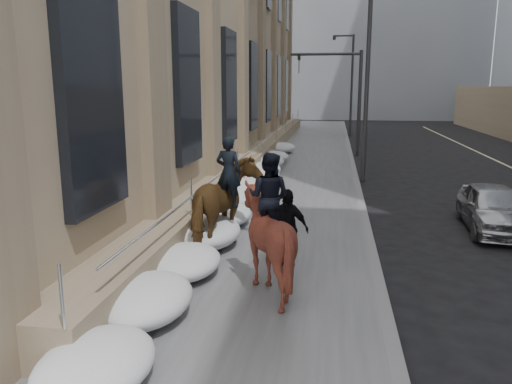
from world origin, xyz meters
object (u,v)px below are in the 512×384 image
at_px(mounted_horse_right, 266,234).
at_px(car_silver, 493,208).
at_px(mounted_horse_left, 226,204).
at_px(pedestrian, 286,228).

distance_m(mounted_horse_right, car_silver, 7.93).
xyz_separation_m(mounted_horse_left, car_silver, (7.03, 3.12, -0.59)).
xyz_separation_m(mounted_horse_left, mounted_horse_right, (1.30, -2.33, -0.01)).
bearing_deg(mounted_horse_right, car_silver, -123.00).
xyz_separation_m(mounted_horse_left, pedestrian, (1.56, -0.94, -0.27)).
bearing_deg(pedestrian, car_silver, 54.07).
xyz_separation_m(pedestrian, car_silver, (5.47, 4.06, -0.33)).
bearing_deg(car_silver, mounted_horse_left, -152.54).
bearing_deg(pedestrian, mounted_horse_right, -83.04).
relative_size(pedestrian, car_silver, 0.45).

